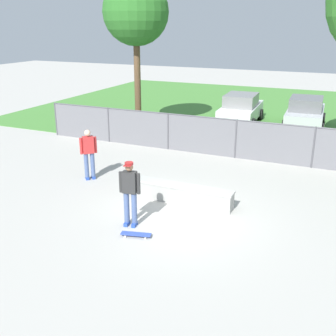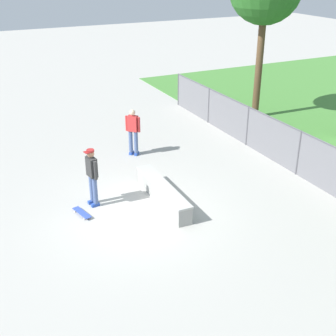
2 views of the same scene
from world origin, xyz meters
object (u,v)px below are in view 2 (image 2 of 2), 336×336
(skateboarder, at_px, (92,174))
(concrete_ledge, at_px, (163,193))
(skateboard, at_px, (82,213))
(bystander, at_px, (133,130))

(skateboarder, bearing_deg, concrete_ledge, 68.82)
(skateboarder, relative_size, skateboard, 2.23)
(concrete_ledge, bearing_deg, skateboard, -97.58)
(skateboarder, relative_size, bystander, 1.01)
(concrete_ledge, distance_m, bystander, 3.92)
(skateboard, xyz_separation_m, bystander, (-3.48, 3.06, 0.94))
(skateboarder, xyz_separation_m, bystander, (-3.05, 2.54, -0.02))
(concrete_ledge, xyz_separation_m, bystander, (-3.81, 0.56, 0.71))
(concrete_ledge, relative_size, skateboarder, 1.73)
(concrete_ledge, xyz_separation_m, skateboard, (-0.33, -2.50, -0.22))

